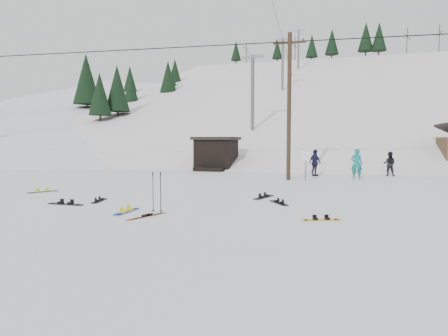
# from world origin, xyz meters

# --- Properties ---
(ground) EXTENTS (200.00, 200.00, 0.00)m
(ground) POSITION_xyz_m (0.00, 0.00, 0.00)
(ground) COLOR white
(ground) RESTS_ON ground
(ski_slope) EXTENTS (60.00, 85.24, 65.97)m
(ski_slope) POSITION_xyz_m (0.00, 55.00, -12.00)
(ski_slope) COLOR white
(ski_slope) RESTS_ON ground
(ridge_left) EXTENTS (47.54, 95.03, 58.38)m
(ridge_left) POSITION_xyz_m (-36.00, 48.00, -11.00)
(ridge_left) COLOR white
(ridge_left) RESTS_ON ground
(treeline_left) EXTENTS (20.00, 64.00, 10.00)m
(treeline_left) POSITION_xyz_m (-34.00, 40.00, 0.00)
(treeline_left) COLOR black
(treeline_left) RESTS_ON ground
(treeline_crest) EXTENTS (50.00, 6.00, 10.00)m
(treeline_crest) POSITION_xyz_m (0.00, 86.00, 0.00)
(treeline_crest) COLOR black
(treeline_crest) RESTS_ON ski_slope
(utility_pole) EXTENTS (2.00, 0.26, 9.00)m
(utility_pole) POSITION_xyz_m (2.00, 14.00, 4.68)
(utility_pole) COLOR #3A2819
(utility_pole) RESTS_ON ground
(trail_sign) EXTENTS (0.50, 0.09, 1.85)m
(trail_sign) POSITION_xyz_m (3.10, 13.58, 1.27)
(trail_sign) COLOR #595B60
(trail_sign) RESTS_ON ground
(lift_hut) EXTENTS (3.40, 4.10, 2.75)m
(lift_hut) POSITION_xyz_m (-5.00, 20.94, 1.36)
(lift_hut) COLOR black
(lift_hut) RESTS_ON ground
(lift_tower_near) EXTENTS (2.20, 0.36, 8.00)m
(lift_tower_near) POSITION_xyz_m (-4.00, 30.00, 7.86)
(lift_tower_near) COLOR #595B60
(lift_tower_near) RESTS_ON ski_slope
(lift_tower_mid) EXTENTS (2.20, 0.36, 8.00)m
(lift_tower_mid) POSITION_xyz_m (-4.00, 50.00, 14.36)
(lift_tower_mid) COLOR #595B60
(lift_tower_mid) RESTS_ON ski_slope
(lift_tower_far) EXTENTS (2.20, 0.36, 8.00)m
(lift_tower_far) POSITION_xyz_m (-4.00, 70.00, 20.86)
(lift_tower_far) COLOR #595B60
(lift_tower_far) RESTS_ON ski_slope
(hero_snowboard) EXTENTS (0.30, 1.50, 0.10)m
(hero_snowboard) POSITION_xyz_m (-1.78, 1.21, 0.03)
(hero_snowboard) COLOR blue
(hero_snowboard) RESTS_ON ground
(hero_skis) EXTENTS (0.64, 1.61, 0.09)m
(hero_skis) POSITION_xyz_m (-0.70, 0.66, 0.02)
(hero_skis) COLOR #AA2011
(hero_skis) RESTS_ON ground
(ski_poles) EXTENTS (0.39, 0.10, 1.40)m
(ski_poles) POSITION_xyz_m (-0.73, 1.42, 0.72)
(ski_poles) COLOR black
(ski_poles) RESTS_ON ground
(board_scatter_a) EXTENTS (1.59, 0.32, 0.11)m
(board_scatter_a) POSITION_xyz_m (-4.87, 1.93, 0.03)
(board_scatter_a) COLOR black
(board_scatter_a) RESTS_ON ground
(board_scatter_b) EXTENTS (0.52, 1.36, 0.10)m
(board_scatter_b) POSITION_xyz_m (-4.12, 3.05, 0.03)
(board_scatter_b) COLOR black
(board_scatter_b) RESTS_ON ground
(board_scatter_c) EXTENTS (0.89, 1.26, 0.10)m
(board_scatter_c) POSITION_xyz_m (-8.40, 4.72, 0.03)
(board_scatter_c) COLOR black
(board_scatter_c) RESTS_ON ground
(board_scatter_d) EXTENTS (0.92, 1.23, 0.10)m
(board_scatter_d) POSITION_xyz_m (2.93, 4.63, 0.03)
(board_scatter_d) COLOR black
(board_scatter_d) RESTS_ON ground
(board_scatter_e) EXTENTS (1.21, 0.64, 0.09)m
(board_scatter_e) POSITION_xyz_m (4.72, 1.70, 0.02)
(board_scatter_e) COLOR yellow
(board_scatter_e) RESTS_ON ground
(board_scatter_f) EXTENTS (0.67, 1.55, 0.11)m
(board_scatter_f) POSITION_xyz_m (2.07, 6.00, 0.03)
(board_scatter_f) COLOR black
(board_scatter_f) RESTS_ON ground
(skier_teal) EXTENTS (0.72, 0.48, 1.94)m
(skier_teal) POSITION_xyz_m (6.06, 15.75, 0.97)
(skier_teal) COLOR #0B7573
(skier_teal) RESTS_ON ground
(skier_dark) EXTENTS (0.94, 0.80, 1.68)m
(skier_dark) POSITION_xyz_m (8.29, 18.81, 0.84)
(skier_dark) COLOR black
(skier_dark) RESTS_ON ground
(skier_navy) EXTENTS (1.08, 1.08, 1.84)m
(skier_navy) POSITION_xyz_m (3.38, 17.19, 0.92)
(skier_navy) COLOR #171536
(skier_navy) RESTS_ON ground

